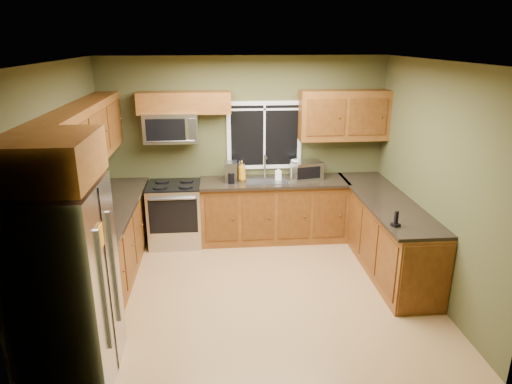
{
  "coord_description": "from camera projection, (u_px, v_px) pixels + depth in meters",
  "views": [
    {
      "loc": [
        -0.41,
        -4.89,
        2.93
      ],
      "look_at": [
        0.05,
        0.35,
        1.15
      ],
      "focal_mm": 32.0,
      "sensor_mm": 36.0,
      "label": 1
    }
  ],
  "objects": [
    {
      "name": "coffee_maker",
      "position": [
        231.0,
        173.0,
        6.61
      ],
      "size": [
        0.18,
        0.24,
        0.29
      ],
      "color": "slate",
      "rests_on": "countertop_back"
    },
    {
      "name": "cordless_phone",
      "position": [
        396.0,
        222.0,
        5.06
      ],
      "size": [
        0.1,
        0.1,
        0.18
      ],
      "color": "black",
      "rests_on": "countertop_peninsula"
    },
    {
      "name": "sink",
      "position": [
        266.0,
        179.0,
        6.72
      ],
      "size": [
        0.6,
        0.42,
        0.36
      ],
      "color": "slate",
      "rests_on": "countertop_back"
    },
    {
      "name": "countertop_back",
      "position": [
        274.0,
        182.0,
        6.72
      ],
      "size": [
        2.17,
        0.65,
        0.04
      ],
      "primitive_type": "cube",
      "color": "black",
      "rests_on": "base_cabinets_back"
    },
    {
      "name": "refrigerator",
      "position": [
        66.0,
        286.0,
        3.93
      ],
      "size": [
        0.74,
        0.9,
        1.8
      ],
      "color": "#B7B7BC",
      "rests_on": "ground"
    },
    {
      "name": "upper_cabinets_left",
      "position": [
        85.0,
        135.0,
        5.28
      ],
      "size": [
        0.33,
        2.65,
        0.72
      ],
      "primitive_type": "cube",
      "color": "brown",
      "rests_on": "left_wall"
    },
    {
      "name": "soap_bottle_c",
      "position": [
        232.0,
        172.0,
        6.84
      ],
      "size": [
        0.17,
        0.17,
        0.17
      ],
      "primitive_type": "imported",
      "rotation": [
        0.0,
        0.0,
        -0.38
      ],
      "color": "white",
      "rests_on": "countertop_back"
    },
    {
      "name": "floor",
      "position": [
        254.0,
        290.0,
        5.59
      ],
      "size": [
        4.2,
        4.2,
        0.0
      ],
      "primitive_type": "plane",
      "color": "#9B7244",
      "rests_on": "ground"
    },
    {
      "name": "ceiling",
      "position": [
        254.0,
        61.0,
        4.72
      ],
      "size": [
        4.2,
        4.2,
        0.0
      ],
      "primitive_type": "plane",
      "rotation": [
        3.14,
        0.0,
        0.0
      ],
      "color": "white",
      "rests_on": "back_wall"
    },
    {
      "name": "paper_towel_roll",
      "position": [
        295.0,
        169.0,
        6.81
      ],
      "size": [
        0.15,
        0.15,
        0.3
      ],
      "color": "white",
      "rests_on": "countertop_back"
    },
    {
      "name": "range",
      "position": [
        175.0,
        213.0,
        6.74
      ],
      "size": [
        0.76,
        0.69,
        0.94
      ],
      "color": "#B7B7BC",
      "rests_on": "ground"
    },
    {
      "name": "countertop_peninsula",
      "position": [
        386.0,
        200.0,
        5.96
      ],
      "size": [
        0.65,
        2.5,
        0.04
      ],
      "primitive_type": "cube",
      "color": "black",
      "rests_on": "base_cabinets_peninsula"
    },
    {
      "name": "window",
      "position": [
        264.0,
        135.0,
        6.8
      ],
      "size": [
        1.12,
        0.03,
        1.02
      ],
      "color": "white",
      "rests_on": "back_wall"
    },
    {
      "name": "base_cabinets_back",
      "position": [
        273.0,
        211.0,
        6.89
      ],
      "size": [
        2.17,
        0.6,
        0.9
      ],
      "primitive_type": "cube",
      "color": "brown",
      "rests_on": "ground"
    },
    {
      "name": "back_wall",
      "position": [
        244.0,
        149.0,
        6.85
      ],
      "size": [
        4.2,
        0.0,
        4.2
      ],
      "primitive_type": "plane",
      "rotation": [
        1.57,
        0.0,
        0.0
      ],
      "color": "#444424",
      "rests_on": "ground"
    },
    {
      "name": "upper_cabinets_back_left",
      "position": [
        184.0,
        103.0,
        6.4
      ],
      "size": [
        1.3,
        0.33,
        0.3
      ],
      "primitive_type": "cube",
      "color": "brown",
      "rests_on": "back_wall"
    },
    {
      "name": "right_wall",
      "position": [
        433.0,
        181.0,
        5.33
      ],
      "size": [
        0.0,
        3.6,
        3.6
      ],
      "primitive_type": "plane",
      "rotation": [
        1.57,
        0.0,
        -1.57
      ],
      "color": "#444424",
      "rests_on": "ground"
    },
    {
      "name": "upper_cabinet_over_fridge",
      "position": [
        47.0,
        159.0,
        3.57
      ],
      "size": [
        0.72,
        0.9,
        0.38
      ],
      "primitive_type": "cube",
      "color": "brown",
      "rests_on": "left_wall"
    },
    {
      "name": "microwave",
      "position": [
        171.0,
        127.0,
        6.46
      ],
      "size": [
        0.76,
        0.41,
        0.42
      ],
      "color": "#B7B7BC",
      "rests_on": "back_wall"
    },
    {
      "name": "soap_bottle_a",
      "position": [
        242.0,
        171.0,
        6.66
      ],
      "size": [
        0.12,
        0.12,
        0.29
      ],
      "primitive_type": "imported",
      "rotation": [
        0.0,
        0.0,
        -0.1
      ],
      "color": "#C27B12",
      "rests_on": "countertop_back"
    },
    {
      "name": "base_cabinets_left",
      "position": [
        109.0,
        245.0,
        5.74
      ],
      "size": [
        0.6,
        2.65,
        0.9
      ],
      "primitive_type": "cube",
      "color": "brown",
      "rests_on": "ground"
    },
    {
      "name": "base_cabinets_peninsula",
      "position": [
        385.0,
        233.0,
        6.1
      ],
      "size": [
        0.6,
        2.52,
        0.9
      ],
      "color": "brown",
      "rests_on": "ground"
    },
    {
      "name": "soap_bottle_b",
      "position": [
        278.0,
        173.0,
        6.72
      ],
      "size": [
        0.09,
        0.1,
        0.2
      ],
      "primitive_type": "imported",
      "rotation": [
        0.0,
        0.0,
        -0.05
      ],
      "color": "white",
      "rests_on": "countertop_back"
    },
    {
      "name": "front_wall",
      "position": [
        274.0,
        258.0,
        3.46
      ],
      "size": [
        4.2,
        0.0,
        4.2
      ],
      "primitive_type": "plane",
      "rotation": [
        -1.57,
        0.0,
        0.0
      ],
      "color": "#444424",
      "rests_on": "ground"
    },
    {
      "name": "countertop_left",
      "position": [
        107.0,
        211.0,
        5.6
      ],
      "size": [
        0.65,
        2.65,
        0.04
      ],
      "primitive_type": "cube",
      "color": "black",
      "rests_on": "base_cabinets_left"
    },
    {
      "name": "toaster_oven",
      "position": [
        307.0,
        170.0,
        6.77
      ],
      "size": [
        0.48,
        0.4,
        0.26
      ],
      "color": "#B7B7BC",
      "rests_on": "countertop_back"
    },
    {
      "name": "left_wall",
      "position": [
        63.0,
        190.0,
        4.98
      ],
      "size": [
        0.0,
        3.6,
        3.6
      ],
      "primitive_type": "plane",
      "rotation": [
        1.57,
        0.0,
        1.57
      ],
      "color": "#444424",
      "rests_on": "ground"
    },
    {
      "name": "kettle",
      "position": [
        240.0,
        170.0,
        6.8
      ],
      "size": [
        0.18,
        0.18,
        0.27
      ],
      "color": "#B7B7BC",
      "rests_on": "countertop_back"
    },
    {
      "name": "upper_cabinets_back_right",
      "position": [
        344.0,
        115.0,
        6.65
      ],
      "size": [
        1.3,
        0.33,
        0.72
      ],
      "primitive_type": "cube",
      "color": "brown",
      "rests_on": "back_wall"
    }
  ]
}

